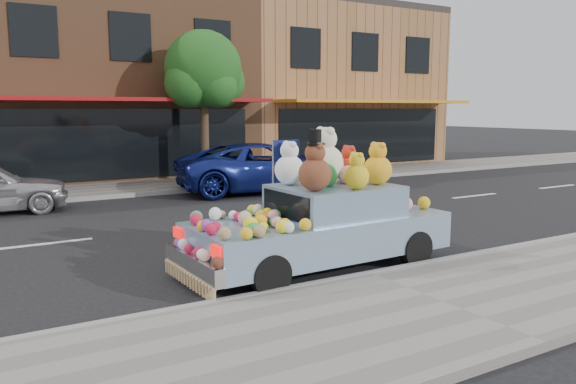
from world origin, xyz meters
TOP-DOWN VIEW (x-y plane):
  - ground at (0.00, 0.00)m, footprint 120.00×120.00m
  - near_sidewalk at (0.00, -6.50)m, footprint 60.00×3.00m
  - far_sidewalk at (0.00, 6.50)m, footprint 60.00×3.00m
  - near_kerb at (0.00, -5.00)m, footprint 60.00×0.12m
  - far_kerb at (0.00, 5.00)m, footprint 60.00×0.12m
  - storefront_mid at (0.00, 11.97)m, footprint 10.00×9.80m
  - storefront_right at (10.00, 11.97)m, footprint 10.00×9.80m
  - street_tree at (2.03, 6.55)m, footprint 3.00×2.70m
  - car_blue at (3.00, 4.03)m, footprint 5.87×3.43m
  - art_car at (-0.26, -4.04)m, footprint 4.54×1.91m

SIDE VIEW (x-z plane):
  - ground at x=0.00m, z-range 0.00..0.00m
  - near_sidewalk at x=0.00m, z-range 0.00..0.12m
  - far_sidewalk at x=0.00m, z-range 0.00..0.12m
  - near_kerb at x=0.00m, z-range 0.00..0.13m
  - far_kerb at x=0.00m, z-range 0.00..0.13m
  - car_blue at x=3.00m, z-range 0.00..1.54m
  - art_car at x=-0.26m, z-range -0.33..1.97m
  - storefront_mid at x=0.00m, z-range -0.01..7.29m
  - storefront_right at x=10.00m, z-range -0.01..7.29m
  - street_tree at x=2.03m, z-range 1.08..6.30m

